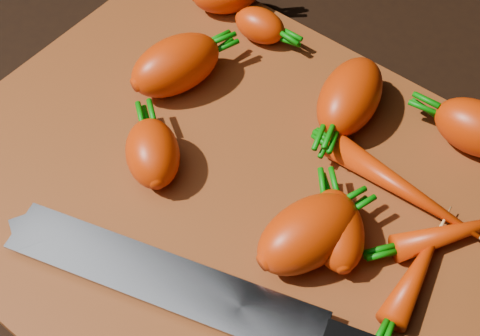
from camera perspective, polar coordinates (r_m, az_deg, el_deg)
The scene contains 13 objects.
ground at distance 0.58m, azimuth -0.61°, elevation -2.64°, with size 2.00×2.00×0.01m, color black.
cutting_board at distance 0.57m, azimuth -0.62°, elevation -2.04°, with size 0.50×0.40×0.01m, color brown.
carrot_1 at distance 0.56m, azimuth -7.47°, elevation 1.26°, with size 0.07×0.05×0.05m, color #C12A00.
carrot_2 at distance 0.60m, azimuth 9.36°, elevation 6.02°, with size 0.09×0.05×0.05m, color #C12A00.
carrot_3 at distance 0.51m, azimuth 5.84°, elevation -5.61°, with size 0.09×0.05×0.05m, color #C12A00.
carrot_4 at distance 0.61m, azimuth 19.50°, elevation 3.25°, with size 0.07×0.05×0.05m, color #C12A00.
carrot_5 at distance 0.67m, azimuth 1.72°, elevation 12.07°, with size 0.05×0.03×0.03m, color #C12A00.
carrot_6 at distance 0.52m, azimuth 8.25°, elevation -5.25°, with size 0.07×0.04×0.04m, color #C12A00.
carrot_7 at distance 0.56m, azimuth 18.09°, elevation -5.19°, with size 0.11×0.02×0.02m, color #C12A00.
carrot_8 at distance 0.57m, azimuth 13.67°, elevation -1.69°, with size 0.14×0.02×0.02m, color #C12A00.
carrot_9 at distance 0.53m, azimuth 14.80°, elevation -8.72°, with size 0.09×0.02×0.02m, color #C12A00.
carrot_10 at distance 0.62m, azimuth -5.50°, elevation 8.75°, with size 0.09×0.05×0.05m, color #C12A00.
knife at distance 0.51m, azimuth -4.92°, elevation -10.02°, with size 0.38×0.14×0.02m.
Camera 1 is at (0.20, -0.24, 0.48)m, focal length 50.00 mm.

